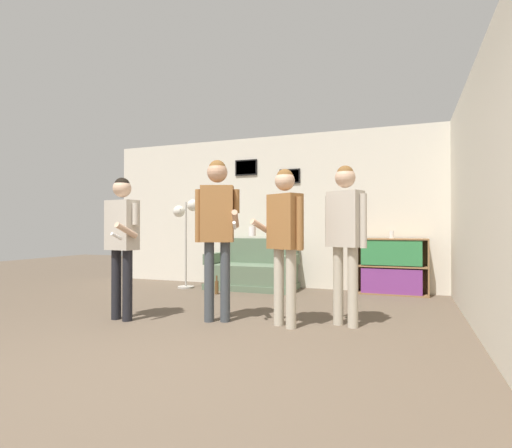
% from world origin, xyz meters
% --- Properties ---
extents(ground_plane, '(20.00, 20.00, 0.00)m').
position_xyz_m(ground_plane, '(0.00, 0.00, 0.00)').
color(ground_plane, brown).
extents(wall_back, '(7.37, 0.08, 2.70)m').
position_xyz_m(wall_back, '(-0.00, 4.61, 1.35)').
color(wall_back, silver).
rests_on(wall_back, ground_plane).
extents(wall_right, '(0.06, 6.98, 2.70)m').
position_xyz_m(wall_right, '(2.52, 2.29, 1.35)').
color(wall_right, silver).
rests_on(wall_right, ground_plane).
extents(couch, '(1.50, 0.80, 0.86)m').
position_xyz_m(couch, '(-0.64, 4.19, 0.29)').
color(couch, '#5B7056').
rests_on(couch, ground_plane).
extents(bookshelf, '(1.10, 0.30, 0.88)m').
position_xyz_m(bookshelf, '(1.62, 4.39, 0.44)').
color(bookshelf, olive).
rests_on(bookshelf, ground_plane).
extents(floor_lamp, '(0.49, 0.28, 1.54)m').
position_xyz_m(floor_lamp, '(-1.75, 3.83, 1.20)').
color(floor_lamp, '#ADA89E').
rests_on(floor_lamp, ground_plane).
extents(person_player_foreground_left, '(0.49, 0.49, 1.62)m').
position_xyz_m(person_player_foreground_left, '(-1.18, 1.47, 0.99)').
color(person_player_foreground_left, black).
rests_on(person_player_foreground_left, ground_plane).
extents(person_player_foreground_center, '(0.58, 0.43, 1.81)m').
position_xyz_m(person_player_foreground_center, '(-0.13, 1.78, 1.13)').
color(person_player_foreground_center, '#3D4247').
rests_on(person_player_foreground_center, ground_plane).
extents(person_watcher_holding_cup, '(0.58, 0.35, 1.68)m').
position_xyz_m(person_watcher_holding_cup, '(0.64, 1.83, 1.03)').
color(person_watcher_holding_cup, '#B7AD99').
rests_on(person_watcher_holding_cup, ground_plane).
extents(person_spectator_near_bookshelf, '(0.46, 0.33, 1.72)m').
position_xyz_m(person_spectator_near_bookshelf, '(1.24, 2.09, 1.06)').
color(person_spectator_near_bookshelf, '#B7AD99').
rests_on(person_spectator_near_bookshelf, ground_plane).
extents(bottle_on_floor, '(0.06, 0.06, 0.29)m').
position_xyz_m(bottle_on_floor, '(-0.96, 3.44, 0.11)').
color(bottle_on_floor, brown).
rests_on(bottle_on_floor, ground_plane).
extents(drinking_cup, '(0.07, 0.07, 0.12)m').
position_xyz_m(drinking_cup, '(1.63, 4.39, 0.94)').
color(drinking_cup, white).
rests_on(drinking_cup, bookshelf).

